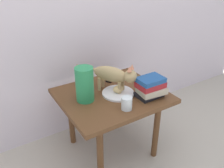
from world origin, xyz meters
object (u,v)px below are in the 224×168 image
object	(u,v)px
candle_jar	(127,104)
green_vase	(85,84)
side_table	(112,102)
cat	(114,75)
plate	(118,93)
bread_roll	(118,89)
book_stack	(151,87)
tv_remote	(113,78)

from	to	relation	value
candle_jar	green_vase	bearing A→B (deg)	126.08
side_table	cat	world-z (taller)	cat
green_vase	candle_jar	distance (m)	0.31
side_table	green_vase	size ratio (longest dim) A/B	3.05
plate	cat	xyz separation A→B (m)	(-0.00, 0.05, 0.13)
plate	bread_roll	size ratio (longest dim) A/B	2.85
plate	green_vase	bearing A→B (deg)	167.65
cat	candle_jar	distance (m)	0.26
cat	book_stack	distance (m)	0.27
candle_jar	tv_remote	bearing A→B (deg)	69.30
book_stack	bread_roll	bearing A→B (deg)	138.77
plate	tv_remote	xyz separation A→B (m)	(0.10, 0.22, 0.00)
cat	side_table	bearing A→B (deg)	-143.59
bread_roll	book_stack	xyz separation A→B (m)	(0.17, -0.15, 0.03)
bread_roll	cat	distance (m)	0.10
book_stack	candle_jar	world-z (taller)	book_stack
book_stack	cat	bearing A→B (deg)	132.12
side_table	book_stack	world-z (taller)	book_stack
tv_remote	cat	bearing A→B (deg)	-145.68
cat	green_vase	distance (m)	0.23
bread_roll	tv_remote	distance (m)	0.24
side_table	plate	distance (m)	0.09
side_table	tv_remote	size ratio (longest dim) A/B	4.85
candle_jar	plate	bearing A→B (deg)	72.93
bread_roll	green_vase	xyz separation A→B (m)	(-0.23, 0.05, 0.08)
bread_roll	side_table	bearing A→B (deg)	151.05
book_stack	candle_jar	bearing A→B (deg)	-169.45
bread_roll	green_vase	distance (m)	0.25
plate	cat	bearing A→B (deg)	94.52
plate	candle_jar	xyz separation A→B (m)	(-0.06, -0.19, 0.03)
book_stack	candle_jar	distance (m)	0.23
side_table	book_stack	xyz separation A→B (m)	(0.21, -0.17, 0.14)
plate	green_vase	xyz separation A→B (m)	(-0.23, 0.05, 0.11)
plate	cat	size ratio (longest dim) A/B	0.55
side_table	candle_jar	distance (m)	0.24
cat	bread_roll	bearing A→B (deg)	-81.94
bread_roll	tv_remote	world-z (taller)	bread_roll
bread_roll	candle_jar	size ratio (longest dim) A/B	0.94
plate	tv_remote	world-z (taller)	tv_remote
side_table	plate	size ratio (longest dim) A/B	3.19
candle_jar	tv_remote	xyz separation A→B (m)	(0.15, 0.41, -0.03)
side_table	candle_jar	bearing A→B (deg)	-95.78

